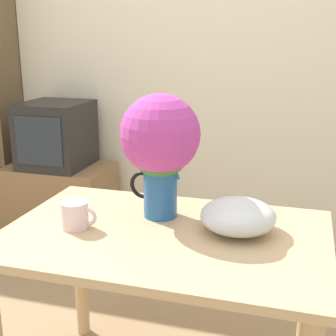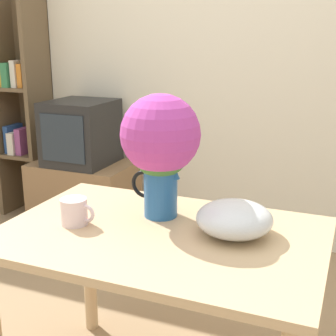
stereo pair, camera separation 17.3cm
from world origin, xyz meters
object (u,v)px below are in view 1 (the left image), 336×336
flower_vase (160,143)px  coffee_mug (76,215)px  tv_set (56,135)px  white_bowl (238,216)px

flower_vase → coffee_mug: 0.40m
tv_set → coffee_mug: bearing=-58.2°
white_bowl → tv_set: size_ratio=0.58×
flower_vase → tv_set: flower_vase is taller
tv_set → flower_vase: bearing=-46.8°
coffee_mug → white_bowl: size_ratio=0.51×
tv_set → white_bowl: bearing=-41.5°
flower_vase → coffee_mug: flower_vase is taller
white_bowl → tv_set: bearing=138.5°
white_bowl → tv_set: (-1.42, 1.26, -0.05)m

